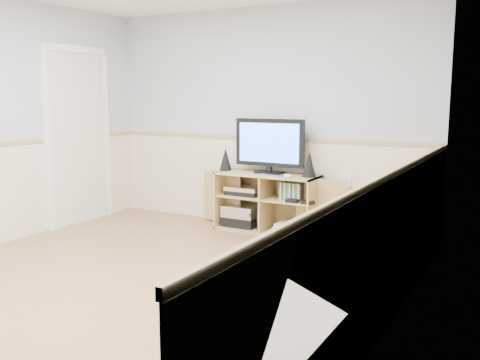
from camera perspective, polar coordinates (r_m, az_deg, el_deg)
name	(u,v)px	position (r m, az deg, el deg)	size (l,w,h in m)	color
room	(139,132)	(4.42, -10.75, 5.04)	(4.04, 4.54, 2.54)	#B87E51
media_cabinet	(269,201)	(6.03, 3.14, -2.28)	(1.80, 0.43, 0.65)	tan
monitor	(270,144)	(5.93, 3.17, 3.84)	(0.82, 0.18, 0.61)	black
speaker_left	(226,159)	(6.19, -1.55, 2.24)	(0.14, 0.14, 0.26)	black
speaker_right	(309,164)	(5.73, 7.41, 1.67)	(0.15, 0.15, 0.27)	black
keyboard	(270,176)	(5.76, 3.18, 0.47)	(0.28, 0.11, 0.01)	silver
mouse	(288,176)	(5.67, 5.12, 0.43)	(0.10, 0.06, 0.04)	white
av_components	(243,209)	(6.15, 0.31, -3.13)	(0.50, 0.30, 0.47)	black
game_consoles	(291,228)	(5.91, 5.43, -5.14)	(0.45, 0.30, 0.11)	white
game_cases	(292,191)	(5.81, 5.57, -1.20)	(0.26, 0.14, 0.19)	#3F8C3F
wall_outlet	(346,181)	(5.83, 11.21, -0.13)	(0.12, 0.03, 0.12)	white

